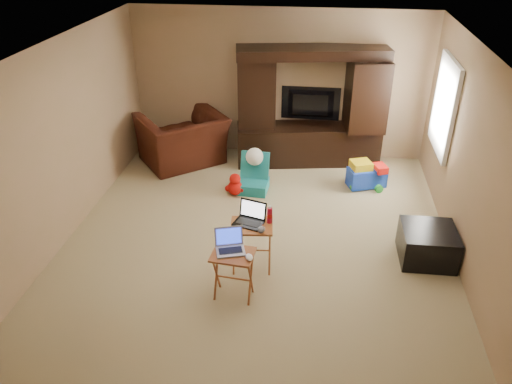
# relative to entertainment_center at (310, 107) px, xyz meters

# --- Properties ---
(floor) EXTENTS (5.50, 5.50, 0.00)m
(floor) POSITION_rel_entertainment_center_xyz_m (-0.55, -2.42, -0.98)
(floor) COLOR #C3B287
(floor) RESTS_ON ground
(ceiling) EXTENTS (5.50, 5.50, 0.00)m
(ceiling) POSITION_rel_entertainment_center_xyz_m (-0.55, -2.42, 1.52)
(ceiling) COLOR silver
(ceiling) RESTS_ON ground
(wall_back) EXTENTS (5.00, 0.00, 5.00)m
(wall_back) POSITION_rel_entertainment_center_xyz_m (-0.55, 0.33, 0.27)
(wall_back) COLOR tan
(wall_back) RESTS_ON ground
(wall_front) EXTENTS (5.00, 0.00, 5.00)m
(wall_front) POSITION_rel_entertainment_center_xyz_m (-0.55, -5.17, 0.27)
(wall_front) COLOR tan
(wall_front) RESTS_ON ground
(wall_left) EXTENTS (0.00, 5.50, 5.50)m
(wall_left) POSITION_rel_entertainment_center_xyz_m (-3.05, -2.42, 0.27)
(wall_left) COLOR tan
(wall_left) RESTS_ON ground
(wall_right) EXTENTS (0.00, 5.50, 5.50)m
(wall_right) POSITION_rel_entertainment_center_xyz_m (1.95, -2.42, 0.27)
(wall_right) COLOR tan
(wall_right) RESTS_ON ground
(window_pane) EXTENTS (0.00, 1.20, 1.20)m
(window_pane) POSITION_rel_entertainment_center_xyz_m (1.93, -0.87, 0.42)
(window_pane) COLOR white
(window_pane) RESTS_ON ground
(window_frame) EXTENTS (0.06, 1.14, 1.34)m
(window_frame) POSITION_rel_entertainment_center_xyz_m (1.91, -0.87, 0.42)
(window_frame) COLOR white
(window_frame) RESTS_ON ground
(entertainment_center) EXTENTS (2.47, 1.00, 1.97)m
(entertainment_center) POSITION_rel_entertainment_center_xyz_m (0.00, 0.00, 0.00)
(entertainment_center) COLOR black
(entertainment_center) RESTS_ON floor
(television) EXTENTS (1.00, 0.15, 0.57)m
(television) POSITION_rel_entertainment_center_xyz_m (0.00, 0.23, -0.04)
(television) COLOR black
(television) RESTS_ON entertainment_center
(recliner) EXTENTS (1.74, 1.72, 0.85)m
(recliner) POSITION_rel_entertainment_center_xyz_m (-2.11, -0.33, -0.56)
(recliner) COLOR #41160E
(recliner) RESTS_ON floor
(child_rocker) EXTENTS (0.47, 0.52, 0.59)m
(child_rocker) POSITION_rel_entertainment_center_xyz_m (-0.78, -1.18, -0.69)
(child_rocker) COLOR #177A83
(child_rocker) RESTS_ON floor
(plush_toy) EXTENTS (0.32, 0.27, 0.35)m
(plush_toy) POSITION_rel_entertainment_center_xyz_m (-1.04, -1.33, -0.81)
(plush_toy) COLOR red
(plush_toy) RESTS_ON floor
(push_toy) EXTENTS (0.70, 0.60, 0.44)m
(push_toy) POSITION_rel_entertainment_center_xyz_m (0.96, -0.81, -0.76)
(push_toy) COLOR blue
(push_toy) RESTS_ON floor
(ottoman) EXTENTS (0.66, 0.66, 0.42)m
(ottoman) POSITION_rel_entertainment_center_xyz_m (1.59, -2.61, -0.77)
(ottoman) COLOR black
(ottoman) RESTS_ON floor
(tray_table_left) EXTENTS (0.49, 0.40, 0.59)m
(tray_table_left) POSITION_rel_entertainment_center_xyz_m (-0.67, -3.63, -0.69)
(tray_table_left) COLOR #974B24
(tray_table_left) RESTS_ON floor
(tray_table_right) EXTENTS (0.52, 0.44, 0.63)m
(tray_table_right) POSITION_rel_entertainment_center_xyz_m (-0.54, -3.11, -0.67)
(tray_table_right) COLOR #945224
(tray_table_right) RESTS_ON floor
(laptop_left) EXTENTS (0.37, 0.34, 0.24)m
(laptop_left) POSITION_rel_entertainment_center_xyz_m (-0.70, -3.60, -0.27)
(laptop_left) COLOR #A9A9AD
(laptop_left) RESTS_ON tray_table_left
(laptop_right) EXTENTS (0.39, 0.36, 0.24)m
(laptop_right) POSITION_rel_entertainment_center_xyz_m (-0.58, -3.09, -0.23)
(laptop_right) COLOR black
(laptop_right) RESTS_ON tray_table_right
(mouse_left) EXTENTS (0.11, 0.14, 0.05)m
(mouse_left) POSITION_rel_entertainment_center_xyz_m (-0.48, -3.70, -0.37)
(mouse_left) COLOR white
(mouse_left) RESTS_ON tray_table_left
(mouse_right) EXTENTS (0.09, 0.14, 0.05)m
(mouse_right) POSITION_rel_entertainment_center_xyz_m (-0.41, -3.23, -0.32)
(mouse_right) COLOR #424348
(mouse_right) RESTS_ON tray_table_right
(water_bottle) EXTENTS (0.06, 0.06, 0.20)m
(water_bottle) POSITION_rel_entertainment_center_xyz_m (-0.34, -3.03, -0.25)
(water_bottle) COLOR red
(water_bottle) RESTS_ON tray_table_right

